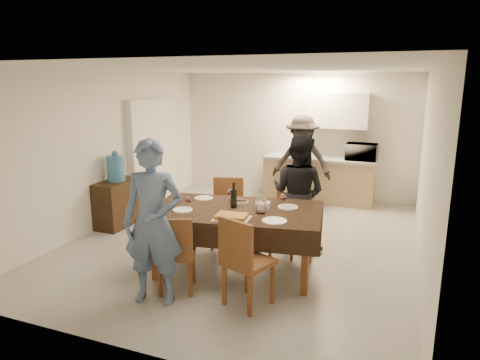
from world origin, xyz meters
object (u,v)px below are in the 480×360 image
Objects in this scene: dining_table at (236,212)px; wine_bottle at (234,195)px; water_jug at (116,168)px; water_pitcher at (261,206)px; console at (118,203)px; savoury_tart at (232,217)px; microwave at (362,152)px; person_kitchen at (302,161)px; person_near at (153,223)px; person_far at (298,193)px.

wine_bottle is (-0.05, 0.05, 0.20)m from dining_table.
water_jug reaches higher than water_pitcher.
savoury_tart is at bearing -26.58° from console.
console is at bearing 37.06° from microwave.
wine_bottle is at bearing -19.71° from console.
person_kitchen is at bearing 90.47° from savoury_tart.
dining_table is 3.92m from microwave.
wine_bottle reaches higher than dining_table.
water_pitcher is 0.10× the size of person_near.
dining_table is 5.51× the size of savoury_tart.
water_jug is 0.24× the size of person_near.
water_jug reaches higher than savoury_tart.
person_far reaches higher than console.
person_kitchen is at bearing 67.97° from person_near.
savoury_tart is at bearing -26.58° from water_jug.
console is 2.87m from person_near.
water_jug reaches higher than wine_bottle.
water_jug reaches higher than dining_table.
person_kitchen is at bearing 22.58° from microwave.
water_jug reaches higher than console.
person_kitchen reaches higher than microwave.
person_near reaches higher than dining_table.
water_jug is 1.04× the size of savoury_tart.
person_near is (2.00, -1.99, 0.53)m from console.
water_jug is at bearing 0.00° from console.
water_jug is at bearing -138.16° from person_kitchen.
dining_table is 1.19m from person_near.
person_kitchen is (-0.28, 3.34, -0.04)m from water_pitcher.
console is 3.11m from water_pitcher.
savoury_tart is at bearing -127.15° from water_pitcher.
microwave reaches higher than water_pitcher.
person_kitchen reaches higher than water_pitcher.
water_pitcher reaches higher than savoury_tart.
water_pitcher is at bearing 78.05° from microwave.
savoury_tart is 4.26m from microwave.
person_near reaches higher than microwave.
console is at bearing 121.14° from person_near.
console is at bearing 153.42° from savoury_tart.
water_jug is 1.32× the size of wine_bottle.
savoury_tart is (0.15, -0.43, -0.14)m from wine_bottle.
wine_bottle is 3.24m from person_kitchen.
water_jug is 2.96m from savoury_tart.
microwave is 5.08m from person_near.
savoury_tart is 0.71× the size of microwave.
savoury_tart is (-0.25, -0.33, -0.06)m from water_pitcher.
console is 3.55m from person_kitchen.
wine_bottle is 0.42m from water_pitcher.
person_kitchen is (-0.48, 2.24, 0.05)m from person_far.
water_jug is (0.00, 0.00, 0.61)m from console.
person_kitchen reaches higher than person_far.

